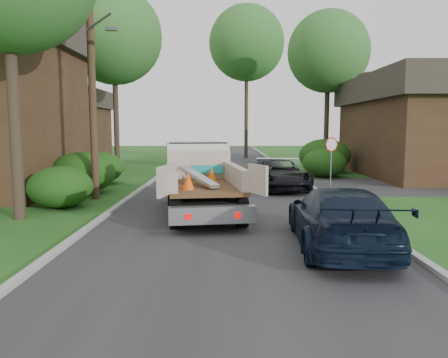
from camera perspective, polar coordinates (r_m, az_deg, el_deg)
ground at (r=13.20m, az=0.83°, el=-6.08°), size 120.00×120.00×0.00m
road at (r=23.06m, az=0.45°, el=-0.58°), size 8.00×90.00×0.02m
curb_left at (r=23.38m, az=-9.65°, el=-0.44°), size 0.20×90.00×0.12m
curb_right at (r=23.45m, az=10.52°, el=-0.44°), size 0.20×90.00×0.12m
stop_sign at (r=22.56m, az=13.83°, el=3.58°), size 0.71×0.32×2.48m
utility_pole at (r=18.76m, az=-16.86°, el=13.30°), size 2.42×1.25×10.00m
house_left_far at (r=37.33m, az=-21.06°, el=6.43°), size 7.56×7.56×6.00m
house_right at (r=29.95m, az=26.29°, el=6.45°), size 9.72×12.96×6.20m
hedge_left_a at (r=17.11m, az=-20.58°, el=-0.98°), size 2.34×2.34×1.53m
hedge_left_b at (r=20.47m, az=-17.97°, el=0.79°), size 2.86×2.86×1.87m
hedge_left_c at (r=23.90m, az=-16.08°, el=1.45°), size 2.60×2.60×1.70m
hedge_right_a at (r=26.64m, az=12.97°, el=2.05°), size 2.60×2.60×1.70m
hedge_right_b at (r=29.70m, az=13.01°, el=3.00°), size 3.38×3.38×2.21m
tree_left_far at (r=31.35m, az=-14.19°, el=17.62°), size 6.40×6.40×12.20m
tree_right_far at (r=34.22m, az=13.47°, el=15.84°), size 6.00×6.00×11.50m
tree_center_far at (r=43.68m, az=2.97°, el=17.29°), size 7.20×7.20×14.60m
flatbed_truck at (r=15.67m, az=-3.22°, el=0.76°), size 3.49×6.63×2.40m
black_pickup at (r=20.99m, az=7.07°, el=0.61°), size 2.86×5.36×1.43m
navy_suv at (r=10.96m, az=14.82°, el=-4.92°), size 2.42×5.31×1.51m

